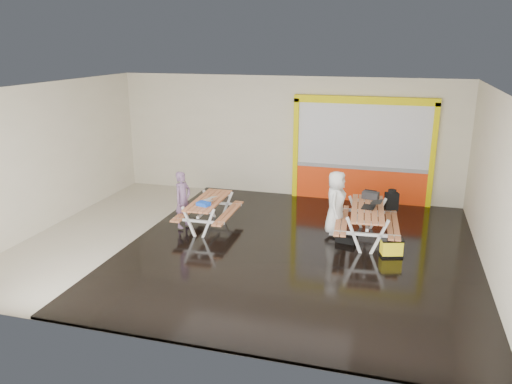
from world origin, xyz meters
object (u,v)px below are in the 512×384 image
(picnic_table_right, at_px, (367,216))
(fluke_bag, at_px, (391,248))
(laptop_right, at_px, (371,205))
(laptop_left, at_px, (208,200))
(picnic_table_left, at_px, (209,206))
(person_left, at_px, (183,200))
(backpack, at_px, (392,200))
(dark_case, at_px, (347,238))
(person_right, at_px, (336,203))
(blue_pouch, at_px, (203,204))
(toolbox, at_px, (371,195))

(picnic_table_right, xyz_separation_m, fluke_bag, (0.58, -0.78, -0.39))
(laptop_right, bearing_deg, laptop_left, -173.99)
(picnic_table_left, distance_m, laptop_right, 3.86)
(picnic_table_right, distance_m, person_left, 4.36)
(person_left, distance_m, fluke_bag, 4.95)
(backpack, distance_m, dark_case, 1.65)
(backpack, bearing_deg, fluke_bag, -87.36)
(person_right, relative_size, backpack, 2.91)
(blue_pouch, relative_size, dark_case, 0.67)
(picnic_table_left, xyz_separation_m, laptop_right, (3.85, 0.22, 0.31))
(laptop_left, relative_size, backpack, 0.80)
(person_right, height_order, toolbox, person_right)
(backpack, distance_m, fluke_bag, 1.85)
(blue_pouch, height_order, dark_case, blue_pouch)
(picnic_table_left, xyz_separation_m, person_left, (-0.56, -0.25, 0.21))
(laptop_right, bearing_deg, dark_case, -151.30)
(person_right, bearing_deg, person_left, 101.39)
(person_left, xyz_separation_m, blue_pouch, (0.61, -0.20, 0.01))
(laptop_left, bearing_deg, laptop_right, 6.01)
(picnic_table_left, bearing_deg, laptop_left, -75.00)
(laptop_left, distance_m, toolbox, 3.89)
(picnic_table_left, height_order, laptop_right, laptop_right)
(picnic_table_left, relative_size, person_right, 1.26)
(person_right, bearing_deg, toolbox, -46.29)
(picnic_table_right, relative_size, laptop_right, 4.55)
(picnic_table_left, xyz_separation_m, dark_case, (3.36, -0.05, -0.44))
(picnic_table_left, bearing_deg, blue_pouch, -83.07)
(toolbox, height_order, fluke_bag, toolbox)
(laptop_left, xyz_separation_m, blue_pouch, (0.01, -0.28, -0.01))
(picnic_table_right, bearing_deg, toolbox, 89.01)
(blue_pouch, bearing_deg, person_right, 13.77)
(dark_case, bearing_deg, blue_pouch, -172.88)
(laptop_right, distance_m, fluke_bag, 1.15)
(person_right, bearing_deg, dark_case, -132.43)
(picnic_table_left, bearing_deg, picnic_table_right, 2.87)
(person_right, height_order, laptop_left, person_right)
(person_right, height_order, fluke_bag, person_right)
(picnic_table_left, height_order, picnic_table_right, picnic_table_right)
(laptop_right, bearing_deg, backpack, 66.07)
(person_left, distance_m, backpack, 5.04)
(laptop_left, distance_m, laptop_right, 3.82)
(person_right, relative_size, blue_pouch, 5.17)
(dark_case, bearing_deg, backpack, 53.37)
(blue_pouch, height_order, backpack, backpack)
(picnic_table_left, relative_size, laptop_right, 3.98)
(person_left, relative_size, blue_pouch, 4.77)
(backpack, bearing_deg, blue_pouch, -158.72)
(picnic_table_right, bearing_deg, backpack, 63.26)
(laptop_left, bearing_deg, person_right, 8.60)
(person_right, xyz_separation_m, backpack, (1.23, 0.91, -0.11))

